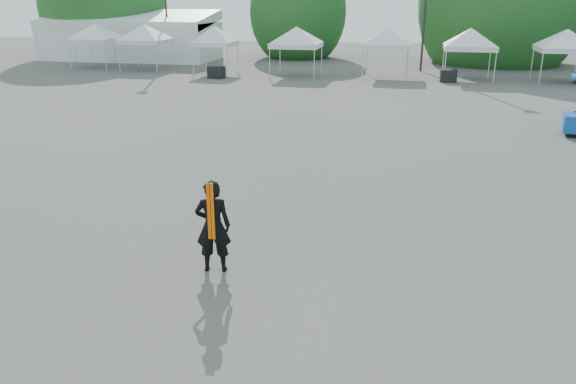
# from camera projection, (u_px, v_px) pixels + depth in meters

# --- Properties ---
(ground) EXTENTS (120.00, 120.00, 0.00)m
(ground) POSITION_uv_depth(u_px,v_px,m) (290.00, 232.00, 13.00)
(ground) COLOR #474442
(ground) RESTS_ON ground
(marquee) EXTENTS (15.00, 6.25, 4.23)m
(marquee) POSITION_uv_depth(u_px,v_px,m) (130.00, 37.00, 49.16)
(marquee) COLOR white
(marquee) RESTS_ON ground
(tree_far_w) EXTENTS (4.80, 4.80, 7.30)m
(tree_far_w) POSITION_uv_depth(u_px,v_px,m) (104.00, 5.00, 51.91)
(tree_far_w) COLOR #382314
(tree_far_w) RESTS_ON ground
(tree_mid_w) EXTENTS (4.16, 4.16, 6.33)m
(tree_mid_w) POSITION_uv_depth(u_px,v_px,m) (298.00, 13.00, 50.27)
(tree_mid_w) COLOR #382314
(tree_mid_w) RESTS_ON ground
(tree_mid_e) EXTENTS (5.12, 5.12, 7.79)m
(tree_mid_e) POSITION_uv_depth(u_px,v_px,m) (500.00, 2.00, 45.56)
(tree_mid_e) COLOR #382314
(tree_mid_e) RESTS_ON ground
(tent_a) EXTENTS (4.44, 4.44, 3.88)m
(tent_a) POSITION_uv_depth(u_px,v_px,m) (95.00, 27.00, 43.02)
(tent_a) COLOR silver
(tent_a) RESTS_ON ground
(tent_b) EXTENTS (4.49, 4.49, 3.88)m
(tent_b) POSITION_uv_depth(u_px,v_px,m) (144.00, 28.00, 41.78)
(tent_b) COLOR silver
(tent_b) RESTS_ON ground
(tent_c) EXTENTS (3.79, 3.79, 3.88)m
(tent_c) POSITION_uv_depth(u_px,v_px,m) (215.00, 30.00, 39.55)
(tent_c) COLOR silver
(tent_c) RESTS_ON ground
(tent_d) EXTENTS (4.59, 4.59, 3.88)m
(tent_d) POSITION_uv_depth(u_px,v_px,m) (296.00, 31.00, 38.18)
(tent_d) COLOR silver
(tent_d) RESTS_ON ground
(tent_e) EXTENTS (4.36, 4.36, 3.88)m
(tent_e) POSITION_uv_depth(u_px,v_px,m) (387.00, 31.00, 37.70)
(tent_e) COLOR silver
(tent_e) RESTS_ON ground
(tent_f) EXTENTS (4.59, 4.59, 3.88)m
(tent_f) POSITION_uv_depth(u_px,v_px,m) (471.00, 32.00, 36.39)
(tent_f) COLOR silver
(tent_f) RESTS_ON ground
(tent_g) EXTENTS (4.63, 4.63, 3.88)m
(tent_g) POSITION_uv_depth(u_px,v_px,m) (567.00, 33.00, 35.24)
(tent_g) COLOR silver
(tent_g) RESTS_ON ground
(man) EXTENTS (0.77, 0.59, 1.88)m
(man) POSITION_uv_depth(u_px,v_px,m) (213.00, 226.00, 10.88)
(man) COLOR black
(man) RESTS_ON ground
(crate_west) EXTENTS (1.12, 0.92, 0.80)m
(crate_west) POSITION_uv_depth(u_px,v_px,m) (216.00, 72.00, 37.98)
(crate_west) COLOR black
(crate_west) RESTS_ON ground
(crate_mid) EXTENTS (1.06, 0.84, 0.80)m
(crate_mid) POSITION_uv_depth(u_px,v_px,m) (448.00, 76.00, 36.23)
(crate_mid) COLOR black
(crate_mid) RESTS_ON ground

